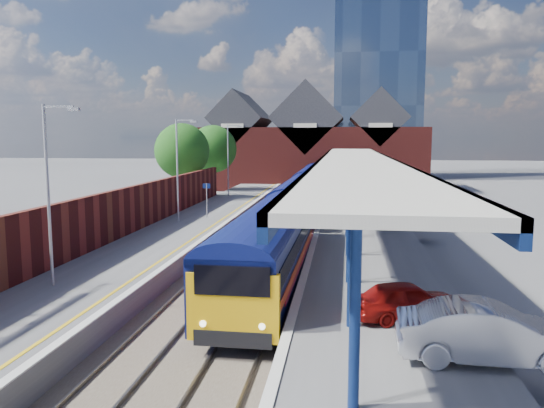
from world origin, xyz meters
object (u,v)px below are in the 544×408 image
Objects in this scene: lamp_post_c at (179,164)px; lamp_post_d at (229,156)px; lamp_post_b at (51,184)px; parked_car_red at (407,300)px; parked_car_silver at (490,333)px; parked_car_blue at (402,218)px; platform_sign at (207,194)px; parked_car_dark at (371,218)px; train at (307,189)px.

lamp_post_c is 16.00m from lamp_post_d.
lamp_post_d is (0.00, 32.00, 0.00)m from lamp_post_b.
parked_car_red is at bearing -53.93° from lamp_post_c.
lamp_post_c is 1.50× the size of parked_car_silver.
parked_car_silver is at bearing -19.12° from lamp_post_b.
parked_car_silver is at bearing 173.37° from parked_car_blue.
parked_car_blue is at bearing -9.39° from platform_sign.
parked_car_red is 17.50m from parked_car_dark.
parked_car_blue reaches higher than parked_car_dark.
lamp_post_c is at bearing 112.05° from parked_car_dark.
lamp_post_c is 22.60m from parked_car_red.
lamp_post_d is 1.95× the size of parked_car_red.
platform_sign is 23.30m from parked_car_red.
parked_car_dark is at bearing 50.07° from lamp_post_b.
parked_car_blue is at bearing -61.96° from train.
train is at bearing 74.80° from lamp_post_b.
parked_car_dark is at bearing -12.55° from platform_sign.
lamp_post_d is at bearing 95.56° from platform_sign.
lamp_post_b is 16.06m from parked_car_silver.
lamp_post_b is 2.80× the size of platform_sign.
platform_sign reaches higher than parked_car_red.
lamp_post_b is 1.00× the size of lamp_post_d.
lamp_post_c is at bearing 82.47° from parked_car_blue.
parked_car_red is 17.91m from parked_car_blue.
lamp_post_c reaches higher than parked_car_silver.
train is 9.42× the size of lamp_post_d.
platform_sign is (1.36, 2.00, -2.30)m from lamp_post_c.
lamp_post_b reaches higher than parked_car_blue.
lamp_post_b is 20.41m from parked_car_dark.
lamp_post_b is at bearing 61.50° from parked_car_red.
parked_car_silver is (14.86, -5.15, -3.23)m from lamp_post_b.
parked_car_red reaches higher than parked_car_dark.
train is 8.91m from lamp_post_d.
lamp_post_d reaches higher than parked_car_blue.
platform_sign is (1.36, 18.00, -2.30)m from lamp_post_b.
platform_sign reaches higher than parked_car_silver.
lamp_post_b is 21.94m from parked_car_blue.
lamp_post_c is 2.80× the size of platform_sign.
parked_car_silver reaches higher than parked_car_dark.
parked_car_silver is (14.86, -21.15, -3.23)m from lamp_post_c.
lamp_post_d is at bearing 158.60° from train.
train is 34.79m from parked_car_silver.
lamp_post_c is 1.77× the size of parked_car_dark.
lamp_post_d is at bearing 1.55° from parked_car_red.
parked_car_dark is at bearing 7.50° from parked_car_silver.
parked_car_blue is (0.00, 20.92, -0.19)m from parked_car_silver.
parked_car_red is (11.80, -20.07, -1.08)m from platform_sign.
lamp_post_c is at bearing -124.26° from platform_sign.
train is 15.89× the size of parked_car_blue.
platform_sign is 26.82m from parked_car_silver.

